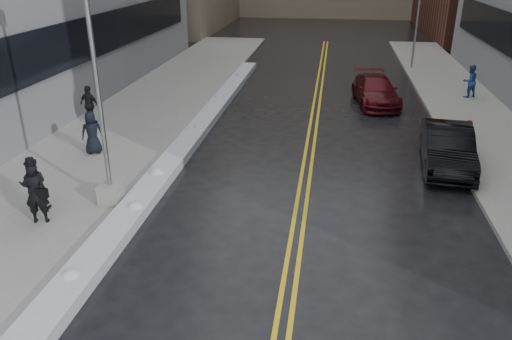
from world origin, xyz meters
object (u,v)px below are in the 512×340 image
at_px(traffic_signal, 418,18).
at_px(pedestrian_d, 90,105).
at_px(fire_hydrant, 469,128).
at_px(car_black, 447,147).
at_px(pedestrian_c, 92,133).
at_px(lamppost, 103,129).
at_px(pedestrian_fedora, 36,193).
at_px(car_maroon, 376,91).
at_px(pedestrian_east, 470,81).
at_px(pedestrian_b, 33,184).

distance_m(traffic_signal, pedestrian_d, 21.82).
bearing_deg(fire_hydrant, car_black, -115.27).
height_order(pedestrian_c, pedestrian_d, pedestrian_d).
xyz_separation_m(lamppost, pedestrian_fedora, (-1.52, -1.46, -1.48)).
distance_m(fire_hydrant, traffic_signal, 14.30).
bearing_deg(car_maroon, fire_hydrant, -62.64).
height_order(fire_hydrant, car_black, car_black).
relative_size(fire_hydrant, pedestrian_east, 0.43).
distance_m(pedestrian_fedora, car_black, 13.83).
bearing_deg(pedestrian_b, pedestrian_fedora, 106.85).
xyz_separation_m(pedestrian_fedora, pedestrian_d, (-2.62, 8.75, -0.03)).
height_order(traffic_signal, car_maroon, traffic_signal).
bearing_deg(pedestrian_d, car_black, -172.99).
height_order(fire_hydrant, pedestrian_fedora, pedestrian_fedora).
bearing_deg(car_maroon, pedestrian_east, 10.35).
bearing_deg(car_maroon, pedestrian_d, -163.36).
distance_m(traffic_signal, pedestrian_fedora, 27.07).
bearing_deg(pedestrian_fedora, car_black, -168.17).
xyz_separation_m(pedestrian_fedora, car_black, (12.32, 6.28, -0.28)).
bearing_deg(fire_hydrant, car_maroon, 124.71).
relative_size(lamppost, pedestrian_east, 4.45).
bearing_deg(pedestrian_fedora, pedestrian_d, -88.48).
height_order(lamppost, car_black, lamppost).
height_order(pedestrian_fedora, car_maroon, pedestrian_fedora).
height_order(pedestrian_b, pedestrian_east, pedestrian_east).
height_order(lamppost, pedestrian_d, lamppost).
relative_size(pedestrian_c, pedestrian_east, 0.96).
relative_size(traffic_signal, car_maroon, 1.24).
bearing_deg(pedestrian_b, pedestrian_east, -155.15).
distance_m(traffic_signal, pedestrian_b, 26.74).
distance_m(pedestrian_b, pedestrian_east, 22.06).
bearing_deg(pedestrian_east, pedestrian_d, -3.56).
bearing_deg(car_maroon, traffic_signal, 64.11).
xyz_separation_m(car_black, car_maroon, (-2.00, 8.23, -0.07)).
bearing_deg(pedestrian_d, pedestrian_east, -141.30).
distance_m(pedestrian_d, pedestrian_east, 19.36).
relative_size(fire_hydrant, pedestrian_fedora, 0.40).
xyz_separation_m(pedestrian_c, car_black, (13.19, 0.97, -0.20)).
distance_m(lamppost, pedestrian_d, 8.52).
bearing_deg(pedestrian_c, pedestrian_d, -86.34).
relative_size(pedestrian_d, car_black, 0.37).
bearing_deg(car_black, lamppost, -150.88).
relative_size(pedestrian_fedora, pedestrian_b, 1.11).
bearing_deg(car_maroon, lamppost, -131.34).
distance_m(car_black, car_maroon, 8.47).
xyz_separation_m(fire_hydrant, car_black, (-1.50, -3.18, 0.22)).
relative_size(fire_hydrant, pedestrian_d, 0.42).
xyz_separation_m(fire_hydrant, pedestrian_b, (-14.34, -8.75, 0.42)).
xyz_separation_m(pedestrian_d, pedestrian_east, (17.91, 7.35, -0.01)).
bearing_deg(pedestrian_east, pedestrian_fedora, 20.61).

